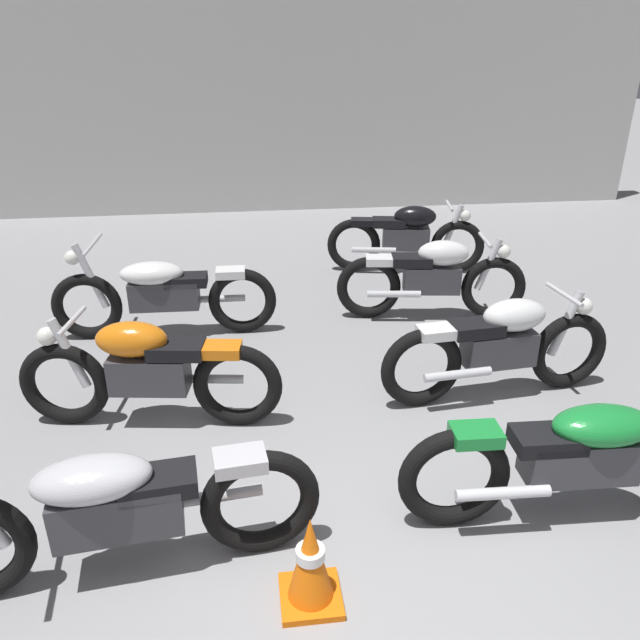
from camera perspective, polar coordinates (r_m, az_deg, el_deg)
back_wall at (r=10.74m, az=-4.36°, el=19.62°), size 12.68×0.24×3.60m
motorcycle_left_row_0 at (r=3.52m, az=-18.50°, el=-16.17°), size 2.17×0.68×0.97m
motorcycle_left_row_1 at (r=4.73m, az=-15.70°, el=-4.51°), size 1.97×0.51×0.88m
motorcycle_left_row_2 at (r=6.16m, az=-14.38°, el=2.48°), size 2.17×0.68×0.97m
motorcycle_right_row_0 at (r=4.01m, az=23.20°, el=-11.45°), size 2.17×0.68×0.97m
motorcycle_right_row_1 at (r=5.12m, az=16.39°, el=-2.28°), size 1.97×0.52×0.88m
motorcycle_right_row_2 at (r=6.48m, az=10.43°, el=3.98°), size 1.97×0.50×0.88m
motorcycle_right_row_3 at (r=7.83m, az=8.05°, el=7.70°), size 1.96×0.56×0.88m
traffic_cone at (r=3.35m, az=-0.90°, el=-21.56°), size 0.32×0.32×0.54m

